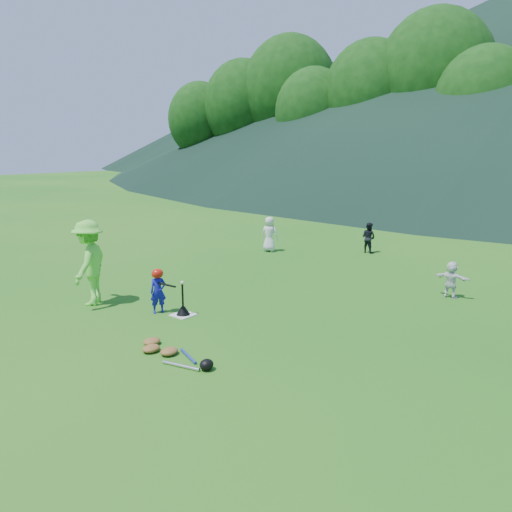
% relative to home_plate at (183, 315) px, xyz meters
% --- Properties ---
extents(ground, '(120.00, 120.00, 0.00)m').
position_rel_home_plate_xyz_m(ground, '(0.00, 0.00, -0.01)').
color(ground, '#196216').
rests_on(ground, ground).
extents(home_plate, '(0.45, 0.45, 0.02)m').
position_rel_home_plate_xyz_m(home_plate, '(0.00, 0.00, 0.00)').
color(home_plate, silver).
rests_on(home_plate, ground).
extents(baseball, '(0.08, 0.08, 0.08)m').
position_rel_home_plate_xyz_m(baseball, '(0.00, 0.00, 0.73)').
color(baseball, white).
rests_on(baseball, batting_tee).
extents(batter_child, '(0.37, 0.42, 0.97)m').
position_rel_home_plate_xyz_m(batter_child, '(-0.54, -0.22, 0.48)').
color(batter_child, '#17179E').
rests_on(batter_child, ground).
extents(adult_coach, '(1.33, 1.47, 1.97)m').
position_rel_home_plate_xyz_m(adult_coach, '(-2.25, -0.79, 0.98)').
color(adult_coach, '#6DE744').
rests_on(adult_coach, ground).
extents(fielder_a, '(0.67, 0.52, 1.22)m').
position_rel_home_plate_xyz_m(fielder_a, '(-2.74, 6.57, 0.60)').
color(fielder_a, silver).
rests_on(fielder_a, ground).
extents(fielder_b, '(0.56, 0.46, 1.05)m').
position_rel_home_plate_xyz_m(fielder_b, '(0.03, 8.58, 0.52)').
color(fielder_b, black).
rests_on(fielder_b, ground).
extents(fielder_d, '(0.84, 0.27, 0.90)m').
position_rel_home_plate_xyz_m(fielder_d, '(4.04, 5.02, 0.44)').
color(fielder_d, white).
rests_on(fielder_d, ground).
extents(batting_tee, '(0.30, 0.30, 0.68)m').
position_rel_home_plate_xyz_m(batting_tee, '(0.00, 0.00, 0.12)').
color(batting_tee, black).
rests_on(batting_tee, home_plate).
extents(batter_gear, '(0.73, 0.26, 0.33)m').
position_rel_home_plate_xyz_m(batter_gear, '(-0.52, -0.22, 0.87)').
color(batter_gear, red).
rests_on(batter_gear, ground).
extents(equipment_pile, '(1.80, 0.61, 0.19)m').
position_rel_home_plate_xyz_m(equipment_pile, '(1.38, -1.61, 0.06)').
color(equipment_pile, olive).
rests_on(equipment_pile, ground).
extents(outfield_fence, '(70.07, 0.08, 1.33)m').
position_rel_home_plate_xyz_m(outfield_fence, '(0.00, 28.00, 0.69)').
color(outfield_fence, gray).
rests_on(outfield_fence, ground).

